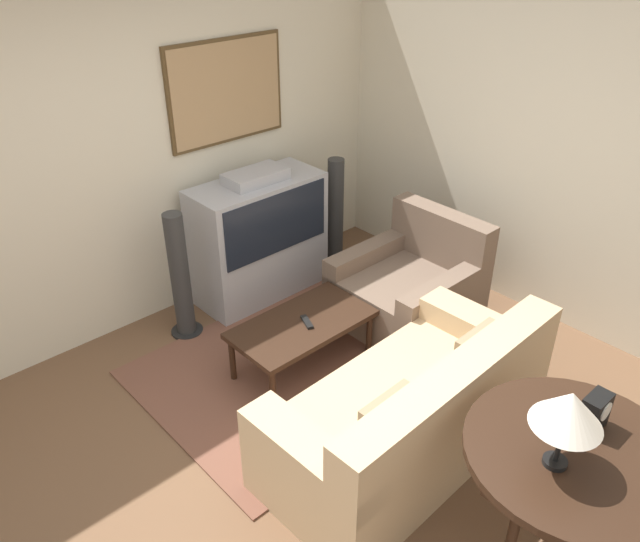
# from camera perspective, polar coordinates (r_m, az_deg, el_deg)

# --- Properties ---
(ground_plane) EXTENTS (12.00, 12.00, 0.00)m
(ground_plane) POSITION_cam_1_polar(r_m,az_deg,el_deg) (3.97, -1.81, -17.81)
(ground_plane) COLOR brown
(wall_back) EXTENTS (12.00, 0.10, 2.70)m
(wall_back) POSITION_cam_1_polar(r_m,az_deg,el_deg) (4.76, -19.22, 9.16)
(wall_back) COLOR beige
(wall_back) RESTS_ON ground_plane
(wall_right) EXTENTS (0.06, 12.00, 2.70)m
(wall_right) POSITION_cam_1_polar(r_m,az_deg,el_deg) (5.04, 21.47, 9.79)
(wall_right) COLOR beige
(wall_right) RESTS_ON ground_plane
(area_rug) EXTENTS (2.04, 1.73, 0.01)m
(area_rug) POSITION_cam_1_polar(r_m,az_deg,el_deg) (4.66, -2.56, -8.82)
(area_rug) COLOR brown
(area_rug) RESTS_ON ground_plane
(tv) EXTENTS (1.12, 0.51, 1.13)m
(tv) POSITION_cam_1_polar(r_m,az_deg,el_deg) (5.28, -5.58, 3.06)
(tv) COLOR #9E9EA3
(tv) RESTS_ON ground_plane
(couch) EXTENTS (1.85, 0.93, 0.84)m
(couch) POSITION_cam_1_polar(r_m,az_deg,el_deg) (3.89, 8.33, -12.88)
(couch) COLOR tan
(couch) RESTS_ON ground_plane
(armchair) EXTENTS (0.99, 0.93, 0.85)m
(armchair) POSITION_cam_1_polar(r_m,az_deg,el_deg) (5.09, 8.19, -1.62)
(armchair) COLOR brown
(armchair) RESTS_ON ground_plane
(coffee_table) EXTENTS (1.02, 0.55, 0.40)m
(coffee_table) POSITION_cam_1_polar(r_m,az_deg,el_deg) (4.46, -1.63, -5.11)
(coffee_table) COLOR black
(coffee_table) RESTS_ON ground_plane
(console_table) EXTENTS (1.03, 1.03, 0.80)m
(console_table) POSITION_cam_1_polar(r_m,az_deg,el_deg) (3.26, 22.28, -15.87)
(console_table) COLOR black
(console_table) RESTS_ON ground_plane
(table_lamp) EXTENTS (0.31, 0.31, 0.42)m
(table_lamp) POSITION_cam_1_polar(r_m,az_deg,el_deg) (2.90, 21.80, -11.74)
(table_lamp) COLOR black
(table_lamp) RESTS_ON console_table
(mantel_clock) EXTENTS (0.15, 0.10, 0.19)m
(mantel_clock) POSITION_cam_1_polar(r_m,az_deg,el_deg) (3.29, 23.85, -11.71)
(mantel_clock) COLOR black
(mantel_clock) RESTS_ON console_table
(remote) EXTENTS (0.10, 0.16, 0.02)m
(remote) POSITION_cam_1_polar(r_m,az_deg,el_deg) (4.42, -1.21, -4.67)
(remote) COLOR black
(remote) RESTS_ON coffee_table
(speaker_tower_left) EXTENTS (0.25, 0.25, 1.04)m
(speaker_tower_left) POSITION_cam_1_polar(r_m,az_deg,el_deg) (4.86, -12.64, -0.73)
(speaker_tower_left) COLOR black
(speaker_tower_left) RESTS_ON ground_plane
(speaker_tower_right) EXTENTS (0.25, 0.25, 1.04)m
(speaker_tower_right) POSITION_cam_1_polar(r_m,az_deg,el_deg) (5.72, 1.41, 5.04)
(speaker_tower_right) COLOR black
(speaker_tower_right) RESTS_ON ground_plane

